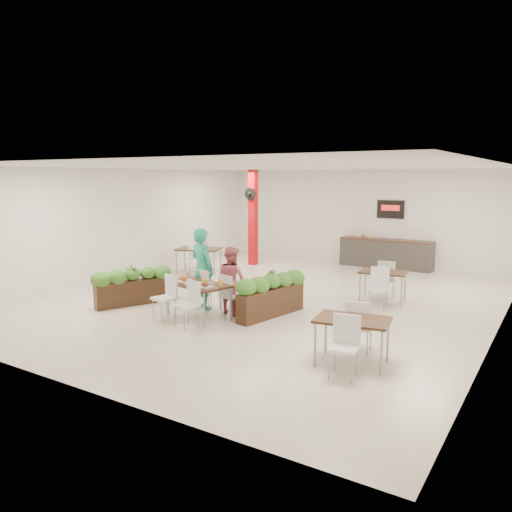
{
  "coord_description": "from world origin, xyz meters",
  "views": [
    {
      "loc": [
        5.98,
        -10.34,
        2.98
      ],
      "look_at": [
        -0.25,
        -0.4,
        1.1
      ],
      "focal_mm": 35.0,
      "sensor_mm": 36.0,
      "label": 1
    }
  ],
  "objects_px": {
    "red_column": "(253,216)",
    "planter_right": "(271,294)",
    "side_table_a": "(199,252)",
    "diner_man": "(202,269)",
    "diner_woman": "(231,280)",
    "main_table": "(198,288)",
    "planter_left": "(133,284)",
    "side_table_b": "(383,277)",
    "side_table_c": "(352,326)",
    "service_counter": "(386,253)"
  },
  "relations": [
    {
      "from": "service_counter",
      "to": "side_table_c",
      "type": "xyz_separation_m",
      "value": [
        2.22,
        -8.7,
        0.13
      ]
    },
    {
      "from": "red_column",
      "to": "side_table_a",
      "type": "relative_size",
      "value": 1.93
    },
    {
      "from": "red_column",
      "to": "planter_right",
      "type": "relative_size",
      "value": 1.66
    },
    {
      "from": "diner_woman",
      "to": "planter_left",
      "type": "relative_size",
      "value": 0.86
    },
    {
      "from": "main_table",
      "to": "side_table_b",
      "type": "xyz_separation_m",
      "value": [
        2.89,
        3.39,
        -0.02
      ]
    },
    {
      "from": "main_table",
      "to": "diner_woman",
      "type": "distance_m",
      "value": 0.78
    },
    {
      "from": "side_table_b",
      "to": "planter_right",
      "type": "bearing_deg",
      "value": -131.21
    },
    {
      "from": "service_counter",
      "to": "side_table_b",
      "type": "bearing_deg",
      "value": -73.19
    },
    {
      "from": "planter_left",
      "to": "side_table_c",
      "type": "bearing_deg",
      "value": -8.15
    },
    {
      "from": "diner_woman",
      "to": "diner_man",
      "type": "bearing_deg",
      "value": 14.9
    },
    {
      "from": "diner_man",
      "to": "diner_woman",
      "type": "bearing_deg",
      "value": -165.1
    },
    {
      "from": "main_table",
      "to": "planter_left",
      "type": "relative_size",
      "value": 1.08
    },
    {
      "from": "main_table",
      "to": "side_table_c",
      "type": "height_order",
      "value": "same"
    },
    {
      "from": "planter_right",
      "to": "side_table_a",
      "type": "height_order",
      "value": "planter_right"
    },
    {
      "from": "side_table_b",
      "to": "side_table_c",
      "type": "height_order",
      "value": "same"
    },
    {
      "from": "main_table",
      "to": "planter_right",
      "type": "height_order",
      "value": "planter_right"
    },
    {
      "from": "red_column",
      "to": "planter_left",
      "type": "bearing_deg",
      "value": -85.25
    },
    {
      "from": "side_table_c",
      "to": "diner_woman",
      "type": "bearing_deg",
      "value": 147.54
    },
    {
      "from": "service_counter",
      "to": "side_table_a",
      "type": "xyz_separation_m",
      "value": [
        -4.74,
        -3.86,
        0.15
      ]
    },
    {
      "from": "planter_right",
      "to": "side_table_c",
      "type": "height_order",
      "value": "planter_right"
    },
    {
      "from": "diner_woman",
      "to": "side_table_c",
      "type": "xyz_separation_m",
      "value": [
        3.33,
        -1.43,
        -0.12
      ]
    },
    {
      "from": "planter_left",
      "to": "side_table_b",
      "type": "height_order",
      "value": "planter_left"
    },
    {
      "from": "planter_left",
      "to": "red_column",
      "type": "bearing_deg",
      "value": 94.75
    },
    {
      "from": "diner_woman",
      "to": "service_counter",
      "type": "bearing_deg",
      "value": -83.78
    },
    {
      "from": "planter_right",
      "to": "side_table_c",
      "type": "relative_size",
      "value": 1.16
    },
    {
      "from": "service_counter",
      "to": "side_table_c",
      "type": "bearing_deg",
      "value": -75.68
    },
    {
      "from": "main_table",
      "to": "side_table_b",
      "type": "relative_size",
      "value": 1.13
    },
    {
      "from": "red_column",
      "to": "planter_right",
      "type": "xyz_separation_m",
      "value": [
        3.74,
        -5.15,
        -1.14
      ]
    },
    {
      "from": "red_column",
      "to": "planter_left",
      "type": "height_order",
      "value": "red_column"
    },
    {
      "from": "red_column",
      "to": "diner_man",
      "type": "relative_size",
      "value": 1.74
    },
    {
      "from": "side_table_a",
      "to": "planter_right",
      "type": "bearing_deg",
      "value": -56.44
    },
    {
      "from": "red_column",
      "to": "service_counter",
      "type": "relative_size",
      "value": 1.07
    },
    {
      "from": "main_table",
      "to": "diner_woman",
      "type": "bearing_deg",
      "value": 57.8
    },
    {
      "from": "main_table",
      "to": "diner_man",
      "type": "height_order",
      "value": "diner_man"
    },
    {
      "from": "planter_left",
      "to": "side_table_a",
      "type": "relative_size",
      "value": 1.05
    },
    {
      "from": "diner_man",
      "to": "planter_right",
      "type": "height_order",
      "value": "diner_man"
    },
    {
      "from": "service_counter",
      "to": "main_table",
      "type": "height_order",
      "value": "service_counter"
    },
    {
      "from": "red_column",
      "to": "side_table_c",
      "type": "height_order",
      "value": "red_column"
    },
    {
      "from": "service_counter",
      "to": "main_table",
      "type": "distance_m",
      "value": 8.08
    },
    {
      "from": "red_column",
      "to": "planter_right",
      "type": "bearing_deg",
      "value": -54.02
    },
    {
      "from": "red_column",
      "to": "planter_left",
      "type": "distance_m",
      "value": 6.15
    },
    {
      "from": "side_table_a",
      "to": "side_table_b",
      "type": "relative_size",
      "value": 1.0
    },
    {
      "from": "side_table_b",
      "to": "side_table_a",
      "type": "bearing_deg",
      "value": 165.81
    },
    {
      "from": "planter_left",
      "to": "side_table_c",
      "type": "height_order",
      "value": "planter_left"
    },
    {
      "from": "service_counter",
      "to": "main_table",
      "type": "relative_size",
      "value": 1.6
    },
    {
      "from": "main_table",
      "to": "service_counter",
      "type": "bearing_deg",
      "value": 79.13
    },
    {
      "from": "planter_left",
      "to": "planter_right",
      "type": "height_order",
      "value": "planter_right"
    },
    {
      "from": "diner_man",
      "to": "side_table_a",
      "type": "xyz_separation_m",
      "value": [
        -2.83,
        3.42,
        -0.28
      ]
    },
    {
      "from": "planter_right",
      "to": "diner_woman",
      "type": "bearing_deg",
      "value": -162.7
    },
    {
      "from": "planter_left",
      "to": "planter_right",
      "type": "distance_m",
      "value": 3.35
    }
  ]
}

